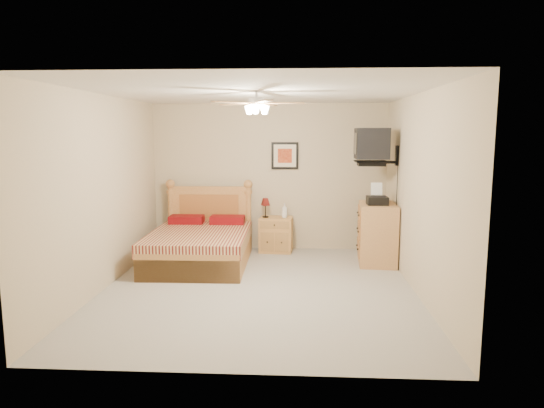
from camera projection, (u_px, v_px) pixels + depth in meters
The scene contains 17 objects.
floor at pixel (259, 289), 6.30m from camera, with size 4.50×4.50×0.00m, color #9B968C.
ceiling at pixel (258, 92), 5.93m from camera, with size 4.00×4.50×0.04m, color white.
wall_back at pixel (269, 177), 8.34m from camera, with size 4.00×0.04×2.50m, color #C6B391.
wall_front at pixel (235, 229), 3.90m from camera, with size 4.00×0.04×2.50m, color #C6B391.
wall_left at pixel (103, 192), 6.23m from camera, with size 0.04×4.50×2.50m, color #C6B391.
wall_right at pixel (419, 195), 6.01m from camera, with size 0.04×4.50×2.50m, color #C6B391.
bed at pixel (199, 225), 7.37m from camera, with size 1.44×1.89×1.22m, color #B57836, non-canonical shape.
nightstand at pixel (276, 235), 8.23m from camera, with size 0.54×0.41×0.59m, color tan.
table_lamp at pixel (265, 208), 8.19m from camera, with size 0.18×0.18×0.33m, color #53100C, non-canonical shape.
lotion_bottle at pixel (285, 211), 8.15m from camera, with size 0.09×0.09×0.24m, color white.
framed_picture at pixel (285, 156), 8.25m from camera, with size 0.46×0.04×0.46m, color black.
dresser at pixel (377, 234), 7.48m from camera, with size 0.55×0.79×0.93m, color #AB7249.
fax_machine at pixel (377, 194), 7.29m from camera, with size 0.31×0.32×0.32m, color black, non-canonical shape.
magazine_lower at pixel (373, 201), 7.63m from camera, with size 0.19×0.26×0.02m, color beige.
magazine_upper at pixel (374, 200), 7.62m from camera, with size 0.18×0.24×0.02m, color gray.
wall_tv at pixel (382, 146), 7.26m from camera, with size 0.56×0.46×0.58m, color black, non-canonical shape.
ceiling_fan at pixel (256, 103), 5.76m from camera, with size 1.14×1.14×0.28m, color white, non-canonical shape.
Camera 1 is at (0.51, -6.05, 2.02)m, focal length 32.00 mm.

